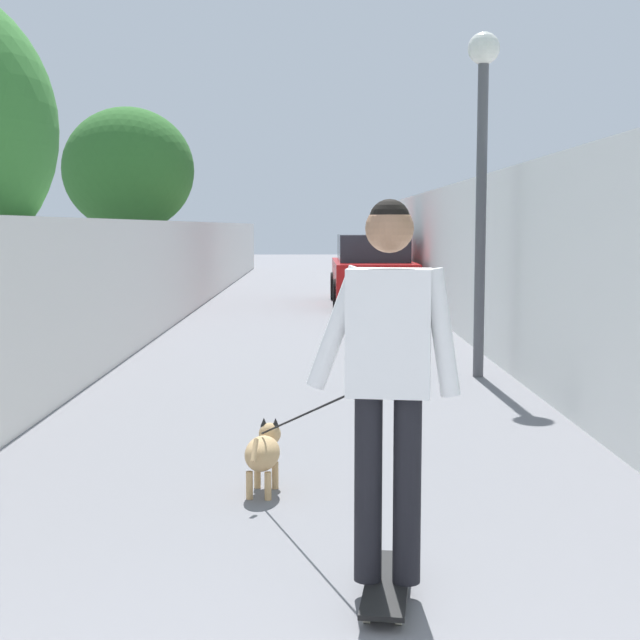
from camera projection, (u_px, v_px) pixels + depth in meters
name	position (u px, v px, depth m)	size (l,w,h in m)	color
ground_plane	(309.00, 328.00, 15.57)	(80.00, 80.00, 0.00)	slate
wall_left	(138.00, 282.00, 13.47)	(48.00, 0.30, 1.82)	silver
fence_right	(479.00, 261.00, 13.47)	(48.00, 0.30, 2.43)	white
tree_left_near	(129.00, 170.00, 20.21)	(2.89, 2.89, 4.34)	brown
lamp_post	(482.00, 140.00, 10.27)	(0.36, 0.36, 3.89)	#4C4C51
skateboard	(387.00, 584.00, 4.27)	(0.82, 0.31, 0.08)	black
person_skateboarder	(389.00, 360.00, 4.16)	(0.27, 0.72, 1.77)	black
dog	(264.00, 451.00, 5.94)	(2.01, 0.82, 1.06)	tan
car_near	(372.00, 272.00, 20.24)	(4.32, 1.80, 1.54)	#B71414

